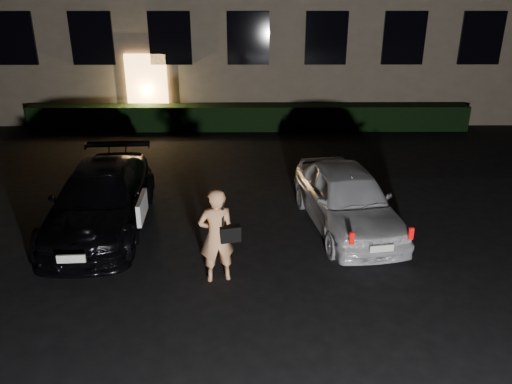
{
  "coord_description": "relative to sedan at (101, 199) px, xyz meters",
  "views": [
    {
      "loc": [
        0.14,
        -6.34,
        4.66
      ],
      "look_at": [
        0.2,
        2.0,
        1.18
      ],
      "focal_mm": 35.0,
      "sensor_mm": 36.0,
      "label": 1
    }
  ],
  "objects": [
    {
      "name": "ground",
      "position": [
        2.94,
        -2.97,
        -0.63
      ],
      "size": [
        80.0,
        80.0,
        0.0
      ],
      "primitive_type": "plane",
      "color": "black",
      "rests_on": "ground"
    },
    {
      "name": "hedge",
      "position": [
        2.94,
        7.53,
        -0.2
      ],
      "size": [
        15.0,
        0.7,
        0.85
      ],
      "primitive_type": "cube",
      "color": "black",
      "rests_on": "ground"
    },
    {
      "name": "sedan",
      "position": [
        0.0,
        0.0,
        0.0
      ],
      "size": [
        2.06,
        4.49,
        1.26
      ],
      "rotation": [
        0.0,
        0.0,
        0.06
      ],
      "color": "black",
      "rests_on": "ground"
    },
    {
      "name": "hatch",
      "position": [
        4.99,
        0.0,
        0.01
      ],
      "size": [
        2.09,
        3.95,
        1.28
      ],
      "rotation": [
        0.0,
        0.0,
        0.16
      ],
      "color": "silver",
      "rests_on": "ground"
    },
    {
      "name": "man",
      "position": [
        2.49,
        -1.99,
        0.21
      ],
      "size": [
        0.76,
        0.54,
        1.67
      ],
      "rotation": [
        0.0,
        0.0,
        3.39
      ],
      "color": "tan",
      "rests_on": "ground"
    }
  ]
}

